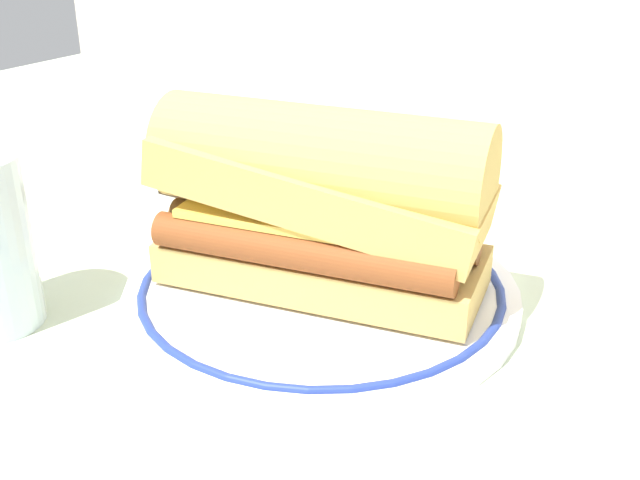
# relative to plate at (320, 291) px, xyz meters

# --- Properties ---
(ground_plane) EXTENTS (1.50, 1.50, 0.00)m
(ground_plane) POSITION_rel_plate_xyz_m (0.00, 0.00, -0.01)
(ground_plane) COLOR beige
(plate) EXTENTS (0.26, 0.26, 0.01)m
(plate) POSITION_rel_plate_xyz_m (0.00, 0.00, 0.00)
(plate) COLOR white
(plate) RESTS_ON ground_plane
(sausage_sandwich) EXTENTS (0.22, 0.14, 0.12)m
(sausage_sandwich) POSITION_rel_plate_xyz_m (-0.00, -0.00, 0.07)
(sausage_sandwich) COLOR tan
(sausage_sandwich) RESTS_ON plate
(butter_knife) EXTENTS (0.14, 0.03, 0.01)m
(butter_knife) POSITION_rel_plate_xyz_m (-0.23, 0.07, -0.00)
(butter_knife) COLOR silver
(butter_knife) RESTS_ON ground_plane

